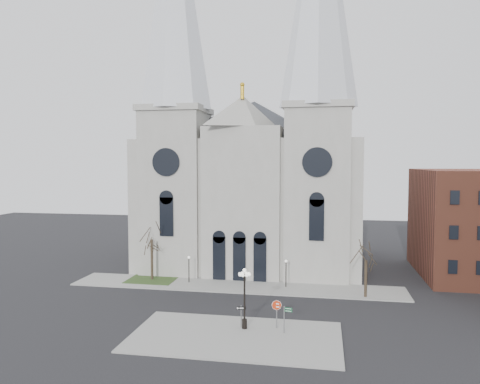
% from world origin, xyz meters
% --- Properties ---
extents(ground, '(160.00, 160.00, 0.00)m').
position_xyz_m(ground, '(0.00, 0.00, 0.00)').
color(ground, black).
rests_on(ground, ground).
extents(sidewalk_near, '(18.00, 10.00, 0.14)m').
position_xyz_m(sidewalk_near, '(3.00, -5.00, 0.07)').
color(sidewalk_near, gray).
rests_on(sidewalk_near, ground).
extents(sidewalk_far, '(40.00, 6.00, 0.14)m').
position_xyz_m(sidewalk_far, '(0.00, 11.00, 0.07)').
color(sidewalk_far, gray).
rests_on(sidewalk_far, ground).
extents(grass_patch, '(6.00, 5.00, 0.18)m').
position_xyz_m(grass_patch, '(-11.00, 12.00, 0.09)').
color(grass_patch, '#2A451D').
rests_on(grass_patch, ground).
extents(cathedral, '(33.00, 26.66, 54.00)m').
position_xyz_m(cathedral, '(0.00, 22.86, 18.48)').
color(cathedral, '#98968D').
rests_on(cathedral, ground).
extents(bg_building_brick, '(14.00, 18.00, 14.00)m').
position_xyz_m(bg_building_brick, '(30.00, 22.00, 7.00)').
color(bg_building_brick, brown).
rests_on(bg_building_brick, ground).
extents(tree_left, '(3.20, 3.20, 7.50)m').
position_xyz_m(tree_left, '(-11.00, 12.00, 5.58)').
color(tree_left, black).
rests_on(tree_left, ground).
extents(tree_right, '(3.20, 3.20, 6.00)m').
position_xyz_m(tree_right, '(15.00, 9.00, 4.47)').
color(tree_right, black).
rests_on(tree_right, ground).
extents(ped_lamp_left, '(0.32, 0.32, 3.26)m').
position_xyz_m(ped_lamp_left, '(-6.00, 11.50, 2.33)').
color(ped_lamp_left, black).
rests_on(ped_lamp_left, sidewalk_far).
extents(ped_lamp_right, '(0.32, 0.32, 3.26)m').
position_xyz_m(ped_lamp_right, '(6.00, 11.50, 2.33)').
color(ped_lamp_right, black).
rests_on(ped_lamp_right, sidewalk_far).
extents(stop_sign, '(0.91, 0.22, 2.55)m').
position_xyz_m(stop_sign, '(6.30, -2.47, 1.96)').
color(stop_sign, slate).
rests_on(stop_sign, sidewalk_near).
extents(globe_lamp, '(1.34, 1.34, 5.46)m').
position_xyz_m(globe_lamp, '(3.47, -3.10, 3.57)').
color(globe_lamp, black).
rests_on(globe_lamp, sidewalk_near).
extents(one_way_sign, '(0.84, 0.24, 1.96)m').
position_xyz_m(one_way_sign, '(3.10, -2.74, 1.49)').
color(one_way_sign, slate).
rests_on(one_way_sign, sidewalk_near).
extents(street_name_sign, '(0.76, 0.13, 2.37)m').
position_xyz_m(street_name_sign, '(7.14, -3.59, 1.53)').
color(street_name_sign, slate).
rests_on(street_name_sign, sidewalk_near).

